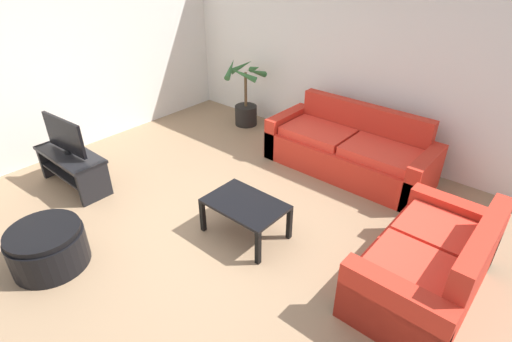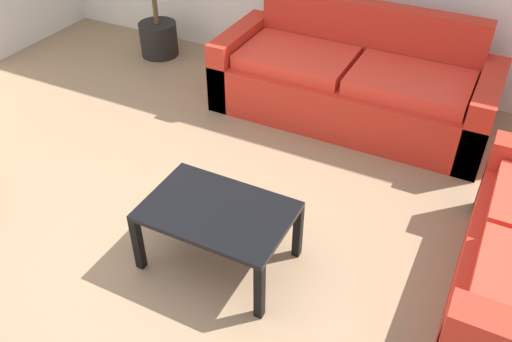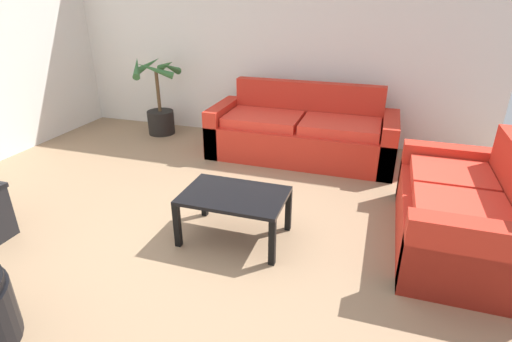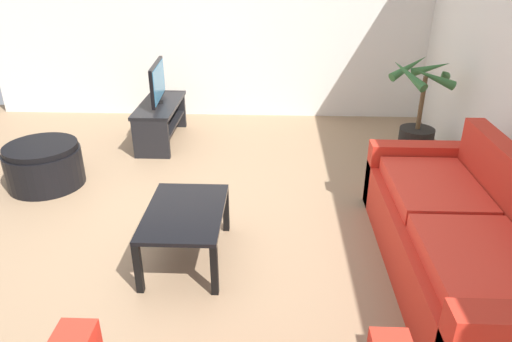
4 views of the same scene
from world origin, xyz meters
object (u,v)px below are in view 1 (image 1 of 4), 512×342
(coffee_table, at_px, (245,207))
(potted_palm, at_px, (245,102))
(tv_stand, at_px, (72,165))
(ottoman, at_px, (48,247))
(couch_loveseat, at_px, (428,266))
(couch_main, at_px, (349,151))
(tv, at_px, (64,135))

(coffee_table, relative_size, potted_palm, 0.77)
(tv_stand, height_order, ottoman, tv_stand)
(couch_loveseat, relative_size, tv_stand, 1.47)
(coffee_table, bearing_deg, couch_loveseat, 14.69)
(coffee_table, bearing_deg, couch_main, 85.62)
(tv_stand, bearing_deg, potted_palm, 82.97)
(tv_stand, distance_m, ottoman, 1.53)
(tv_stand, relative_size, potted_palm, 0.97)
(couch_main, xyz_separation_m, tv, (-2.56, -2.73, 0.44))
(ottoman, bearing_deg, coffee_table, 54.24)
(tv, relative_size, ottoman, 1.07)
(potted_palm, bearing_deg, couch_loveseat, -24.86)
(tv, distance_m, potted_palm, 3.03)
(couch_main, xyz_separation_m, coffee_table, (-0.15, -2.01, 0.06))
(couch_main, distance_m, tv_stand, 3.74)
(couch_loveseat, relative_size, tv, 2.05)
(couch_main, distance_m, couch_loveseat, 2.26)
(coffee_table, distance_m, ottoman, 2.03)
(couch_loveseat, xyz_separation_m, tv, (-4.22, -1.20, 0.45))
(couch_main, relative_size, coffee_table, 2.65)
(tv_stand, height_order, coffee_table, tv_stand)
(couch_main, xyz_separation_m, potted_palm, (-2.19, 0.25, 0.12))
(potted_palm, bearing_deg, couch_main, -6.65)
(coffee_table, bearing_deg, potted_palm, 131.96)
(tv, relative_size, potted_palm, 0.70)
(ottoman, bearing_deg, couch_main, 69.87)
(coffee_table, height_order, potted_palm, potted_palm)
(couch_main, distance_m, potted_palm, 2.20)
(tv, xyz_separation_m, ottoman, (1.22, -0.92, -0.53))
(couch_main, bearing_deg, potted_palm, 173.35)
(tv, relative_size, coffee_table, 0.91)
(coffee_table, xyz_separation_m, potted_palm, (-2.03, 2.26, 0.06))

